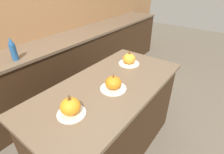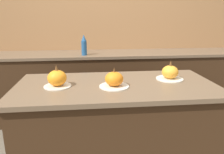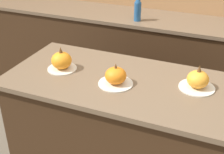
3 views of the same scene
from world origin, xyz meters
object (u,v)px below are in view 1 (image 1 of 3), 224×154
at_px(pumpkin_cake_left, 71,107).
at_px(pumpkin_cake_center, 113,84).
at_px(pumpkin_cake_right, 129,59).
at_px(bottle_tall, 13,49).

bearing_deg(pumpkin_cake_left, pumpkin_cake_center, -6.68).
bearing_deg(pumpkin_cake_right, pumpkin_cake_center, -162.92).
height_order(pumpkin_cake_left, pumpkin_cake_center, pumpkin_cake_left).
distance_m(pumpkin_cake_left, bottle_tall, 1.15).
bearing_deg(bottle_tall, pumpkin_cake_right, -53.66).
height_order(pumpkin_cake_center, bottle_tall, bottle_tall).
bearing_deg(bottle_tall, pumpkin_cake_center, -78.17).
bearing_deg(pumpkin_cake_center, pumpkin_cake_right, 17.08).
bearing_deg(pumpkin_cake_left, bottle_tall, 80.31).
relative_size(pumpkin_cake_center, pumpkin_cake_right, 1.00).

